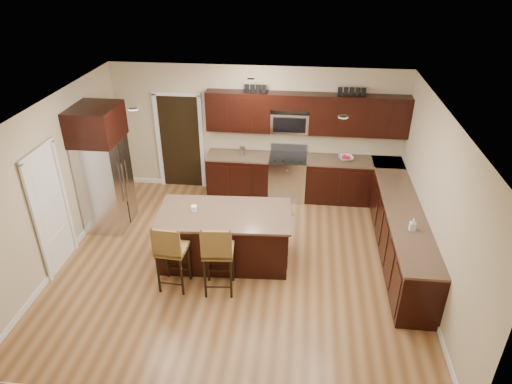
# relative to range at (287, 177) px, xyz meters

# --- Properties ---
(floor) EXTENTS (6.00, 6.00, 0.00)m
(floor) POSITION_rel_range_xyz_m (-0.68, -2.45, -0.47)
(floor) COLOR olive
(floor) RESTS_ON ground
(ceiling) EXTENTS (6.00, 6.00, 0.00)m
(ceiling) POSITION_rel_range_xyz_m (-0.68, -2.45, 2.23)
(ceiling) COLOR silver
(ceiling) RESTS_ON wall_back
(wall_back) EXTENTS (6.00, 0.00, 6.00)m
(wall_back) POSITION_rel_range_xyz_m (-0.68, 0.30, 0.88)
(wall_back) COLOR #C3B38D
(wall_back) RESTS_ON floor
(wall_left) EXTENTS (0.00, 5.50, 5.50)m
(wall_left) POSITION_rel_range_xyz_m (-3.68, -2.45, 0.88)
(wall_left) COLOR #C3B38D
(wall_left) RESTS_ON floor
(wall_right) EXTENTS (0.00, 5.50, 5.50)m
(wall_right) POSITION_rel_range_xyz_m (2.32, -2.45, 0.88)
(wall_right) COLOR #C3B38D
(wall_right) RESTS_ON floor
(base_cabinets) EXTENTS (4.02, 3.96, 0.92)m
(base_cabinets) POSITION_rel_range_xyz_m (1.22, -1.01, -0.01)
(base_cabinets) COLOR black
(base_cabinets) RESTS_ON floor
(upper_cabinets) EXTENTS (4.00, 0.33, 0.80)m
(upper_cabinets) POSITION_rel_range_xyz_m (0.36, 0.13, 1.37)
(upper_cabinets) COLOR black
(upper_cabinets) RESTS_ON wall_back
(range) EXTENTS (0.76, 0.64, 1.11)m
(range) POSITION_rel_range_xyz_m (0.00, 0.00, 0.00)
(range) COLOR silver
(range) RESTS_ON floor
(microwave) EXTENTS (0.76, 0.31, 0.40)m
(microwave) POSITION_rel_range_xyz_m (0.00, 0.15, 1.15)
(microwave) COLOR silver
(microwave) RESTS_ON upper_cabinets
(doorway) EXTENTS (0.85, 0.03, 2.06)m
(doorway) POSITION_rel_range_xyz_m (-2.33, 0.28, 0.56)
(doorway) COLOR black
(doorway) RESTS_ON floor
(pantry_door) EXTENTS (0.03, 0.80, 2.04)m
(pantry_door) POSITION_rel_range_xyz_m (-3.66, -2.75, 0.55)
(pantry_door) COLOR white
(pantry_door) RESTS_ON floor
(letter_decor) EXTENTS (2.20, 0.03, 0.15)m
(letter_decor) POSITION_rel_range_xyz_m (0.22, 0.13, 1.82)
(letter_decor) COLOR black
(letter_decor) RESTS_ON upper_cabinets
(island) EXTENTS (2.24, 1.26, 0.92)m
(island) POSITION_rel_range_xyz_m (-0.93, -2.31, -0.04)
(island) COLOR black
(island) RESTS_ON floor
(stool_left) EXTENTS (0.46, 0.46, 1.17)m
(stool_left) POSITION_rel_range_xyz_m (-1.61, -3.16, 0.26)
(stool_left) COLOR olive
(stool_left) RESTS_ON floor
(stool_mid) EXTENTS (0.49, 0.49, 1.22)m
(stool_mid) POSITION_rel_range_xyz_m (-0.88, -3.17, 0.29)
(stool_mid) COLOR olive
(stool_mid) RESTS_ON floor
(refrigerator) EXTENTS (0.79, 0.93, 2.35)m
(refrigerator) POSITION_rel_range_xyz_m (-3.30, -1.45, 0.74)
(refrigerator) COLOR silver
(refrigerator) RESTS_ON floor
(floor_mat) EXTENTS (1.00, 0.80, 0.01)m
(floor_mat) POSITION_rel_range_xyz_m (-0.30, -0.61, -0.47)
(floor_mat) COLOR olive
(floor_mat) RESTS_ON floor
(fruit_bowl) EXTENTS (0.36, 0.36, 0.07)m
(fruit_bowl) POSITION_rel_range_xyz_m (1.16, -0.00, 0.49)
(fruit_bowl) COLOR silver
(fruit_bowl) RESTS_ON base_cabinets
(soap_bottle) EXTENTS (0.09, 0.09, 0.20)m
(soap_bottle) POSITION_rel_range_xyz_m (2.02, -2.49, 0.55)
(soap_bottle) COLOR #B2B2B2
(soap_bottle) RESTS_ON base_cabinets
(canister_tall) EXTENTS (0.12, 0.12, 0.19)m
(canister_tall) POSITION_rel_range_xyz_m (-0.95, -0.00, 0.54)
(canister_tall) COLOR silver
(canister_tall) RESTS_ON base_cabinets
(canister_short) EXTENTS (0.11, 0.11, 0.15)m
(canister_short) POSITION_rel_range_xyz_m (-0.95, -0.00, 0.52)
(canister_short) COLOR silver
(canister_short) RESTS_ON base_cabinets
(island_jar) EXTENTS (0.10, 0.10, 0.10)m
(island_jar) POSITION_rel_range_xyz_m (-1.43, -2.31, 0.50)
(island_jar) COLOR white
(island_jar) RESTS_ON island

